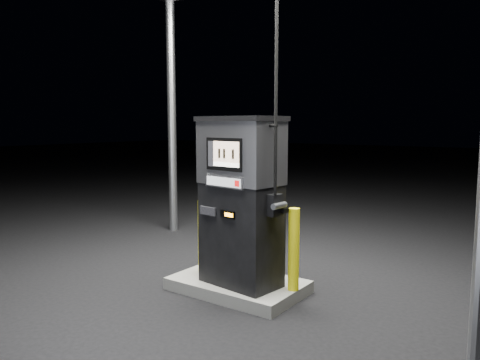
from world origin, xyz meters
The scene contains 5 objects.
ground centered at (0.00, 0.00, 0.00)m, with size 80.00×80.00×0.00m, color black.
pump_island centered at (0.00, 0.00, 0.07)m, with size 1.60×1.00×0.15m, color #61615D.
fuel_dispenser centered at (0.12, -0.10, 1.18)m, with size 1.14×0.71×4.18m.
bollard_left centered at (-0.55, -0.02, 0.62)m, with size 0.13×0.13×0.95m, color #FEF30E.
bollard_right centered at (0.74, 0.08, 0.63)m, with size 0.13×0.13×0.97m, color #FEF30E.
Camera 1 is at (3.30, -4.57, 2.08)m, focal length 35.00 mm.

